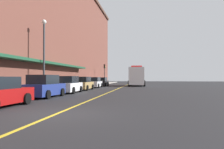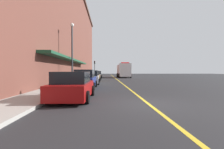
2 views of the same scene
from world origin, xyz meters
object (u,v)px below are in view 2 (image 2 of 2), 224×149
Objects in this scene: parked_car_4 at (96,75)px; box_truck at (124,71)px; parking_meter_1 at (56,79)px; parked_car_5 at (97,75)px; parked_car_2 at (91,78)px; parking_meter_0 at (83,75)px; parked_car_1 at (85,80)px; parked_car_3 at (94,76)px; parked_car_0 at (73,86)px; traffic_light_near at (95,65)px; street_lamp_left at (72,47)px; parking_meter_2 at (84,74)px.

box_truck reaches higher than parked_car_4.
parked_car_5 is at bearing 87.10° from parking_meter_1.
parked_car_2 is 3.52m from parking_meter_0.
box_truck is at bearing -76.43° from parked_car_5.
parked_car_3 is at bearing 0.43° from parked_car_1.
parked_car_4 is 20.79m from parking_meter_1.
parked_car_0 is 38.19m from traffic_light_near.
street_lamp_left is 28.37m from traffic_light_near.
parking_meter_2 is at bearing 6.26° from parked_car_0.
box_truck reaches higher than parking_meter_2.
parked_car_4 is 6.04m from parked_car_5.
parked_car_4 reaches higher than parking_meter_0.
parked_car_1 is 0.56× the size of box_truck.
parked_car_5 is (-0.05, 28.28, -0.01)m from parked_car_0.
parked_car_4 is 8.48m from parking_meter_0.
traffic_light_near is at bearing 89.84° from parking_meter_2.
street_lamp_left is at bearing 173.75° from parked_car_5.
box_truck is 5.75× the size of parking_meter_2.
parking_meter_1 is at bearing 173.30° from parked_car_3.
parked_car_3 is 3.38× the size of parking_meter_0.
traffic_light_near is (0.06, 36.59, 2.10)m from parking_meter_1.
parked_car_1 is 0.62× the size of street_lamp_left.
parked_car_3 is (-0.00, 5.29, -0.02)m from parked_car_2.
parked_car_4 is 13.17m from street_lamp_left.
street_lamp_left reaches higher than parked_car_3.
parked_car_3 is 22.29m from traffic_light_near.
street_lamp_left reaches higher than parking_meter_2.
parked_car_4 is (0.03, 16.53, -0.06)m from parked_car_1.
parked_car_1 is 8.30m from parking_meter_0.
parking_meter_0 is 0.31× the size of traffic_light_near.
parking_meter_0 is (-1.39, 8.17, 0.26)m from parked_car_1.
parking_meter_2 is (-1.44, -0.57, 0.30)m from parked_car_3.
parked_car_1 is 4.44m from parking_meter_1.
parked_car_1 is at bearing 177.92° from parked_car_4.
parked_car_5 reaches higher than parking_meter_2.
parked_car_1 reaches higher than parked_car_0.
parked_car_0 is 1.06× the size of parked_car_5.
parking_meter_1 is at bearing 44.34° from parked_car_0.
traffic_light_near is (-1.32, 32.38, 2.35)m from parked_car_1.
parked_car_2 is 5.29m from parked_car_3.
parked_car_5 is at bearing 83.97° from street_lamp_left.
parked_car_2 is 11.56m from parked_car_4.
box_truck is 11.27m from traffic_light_near.
traffic_light_near reaches higher than parked_car_2.
parked_car_1 is at bearing -63.83° from street_lamp_left.
parked_car_0 reaches higher than parking_meter_2.
box_truck reaches higher than parked_car_2.
traffic_light_near is at bearing 3.05° from parked_car_0.
street_lamp_left reaches higher than parking_meter_0.
parked_car_5 is at bearing -0.62° from parked_car_3.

